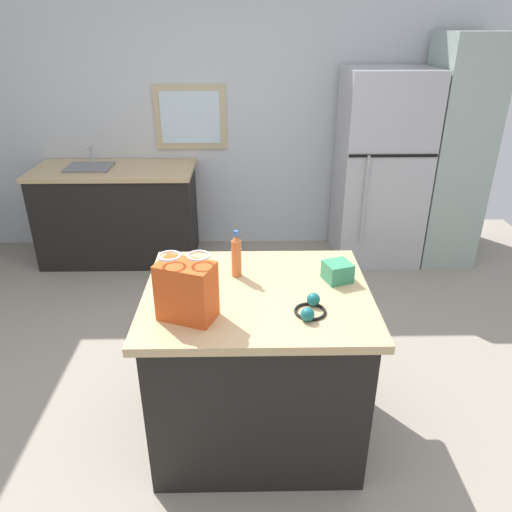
{
  "coord_description": "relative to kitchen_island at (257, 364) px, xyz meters",
  "views": [
    {
      "loc": [
        0.1,
        -2.22,
        2.13
      ],
      "look_at": [
        0.14,
        0.19,
        0.96
      ],
      "focal_mm": 34.31,
      "sensor_mm": 36.0,
      "label": 1
    }
  ],
  "objects": [
    {
      "name": "refrigerator",
      "position": [
        1.19,
        2.29,
        0.42
      ],
      "size": [
        0.77,
        0.72,
        1.77
      ],
      "color": "#B7B7BC",
      "rests_on": "ground"
    },
    {
      "name": "kitchen_island",
      "position": [
        0.0,
        0.0,
        0.0
      ],
      "size": [
        1.13,
        0.94,
        0.91
      ],
      "color": "black",
      "rests_on": "ground"
    },
    {
      "name": "tall_cabinet",
      "position": [
        1.84,
        2.29,
        0.57
      ],
      "size": [
        0.5,
        0.64,
        2.05
      ],
      "color": "#9EB2A8",
      "rests_on": "ground"
    },
    {
      "name": "back_wall",
      "position": [
        -0.15,
        2.71,
        0.87
      ],
      "size": [
        5.2,
        0.13,
        2.66
      ],
      "color": "silver",
      "rests_on": "ground"
    },
    {
      "name": "ground",
      "position": [
        -0.14,
        0.11,
        -0.46
      ],
      "size": [
        6.24,
        6.24,
        0.0
      ],
      "primitive_type": "plane",
      "color": "#9E9384"
    },
    {
      "name": "shopping_bag",
      "position": [
        -0.32,
        -0.23,
        0.59
      ],
      "size": [
        0.29,
        0.23,
        0.31
      ],
      "color": "#DB511E",
      "rests_on": "kitchen_island"
    },
    {
      "name": "sink_counter",
      "position": [
        -1.29,
        2.3,
        0.0
      ],
      "size": [
        1.48,
        0.69,
        1.09
      ],
      "color": "black",
      "rests_on": "ground"
    },
    {
      "name": "ear_defenders",
      "position": [
        0.24,
        -0.2,
        0.47
      ],
      "size": [
        0.19,
        0.19,
        0.06
      ],
      "color": "black",
      "rests_on": "kitchen_island"
    },
    {
      "name": "bottle",
      "position": [
        -0.1,
        0.17,
        0.57
      ],
      "size": [
        0.05,
        0.05,
        0.26
      ],
      "color": "#C66633",
      "rests_on": "kitchen_island"
    },
    {
      "name": "small_box",
      "position": [
        0.42,
        0.11,
        0.5
      ],
      "size": [
        0.16,
        0.16,
        0.1
      ],
      "primitive_type": "cube",
      "rotation": [
        0.0,
        0.0,
        0.33
      ],
      "color": "#388E66",
      "rests_on": "kitchen_island"
    }
  ]
}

